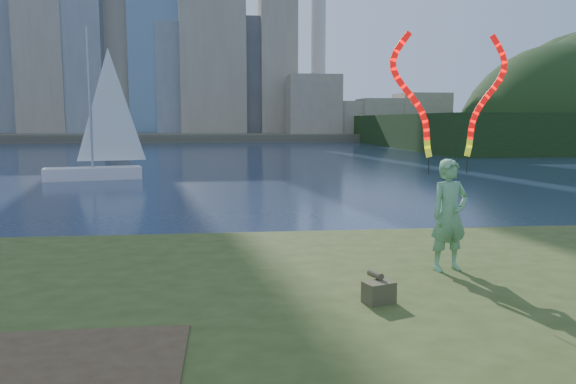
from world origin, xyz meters
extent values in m
plane|color=#1A2742|center=(0.00, 0.00, 0.00)|extent=(320.00, 320.00, 0.00)
cube|color=#354318|center=(0.00, -2.20, 0.40)|extent=(17.00, 15.00, 0.30)
cube|color=#354318|center=(0.00, -2.00, 0.65)|extent=(14.00, 12.00, 0.30)
cube|color=#474234|center=(0.00, 95.00, 0.60)|extent=(320.00, 40.00, 1.20)
imported|color=#177A26|center=(3.55, 0.46, 1.73)|extent=(0.76, 0.59, 1.87)
cylinder|color=black|center=(3.18, 0.51, 2.57)|extent=(0.02, 0.02, 0.30)
cylinder|color=black|center=(3.91, 0.67, 2.57)|extent=(0.02, 0.02, 0.30)
cube|color=#4A472B|center=(1.94, -1.08, 0.95)|extent=(0.48, 0.40, 0.29)
cylinder|color=#4A472B|center=(1.94, -0.88, 1.14)|extent=(0.19, 0.29, 0.10)
cube|color=silver|center=(-7.59, 24.02, 0.31)|extent=(5.47, 2.82, 0.73)
cylinder|color=gray|center=(-7.59, 24.02, 4.39)|extent=(0.15, 0.15, 7.94)
camera|label=1|loc=(-0.13, -8.39, 3.30)|focal=35.00mm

